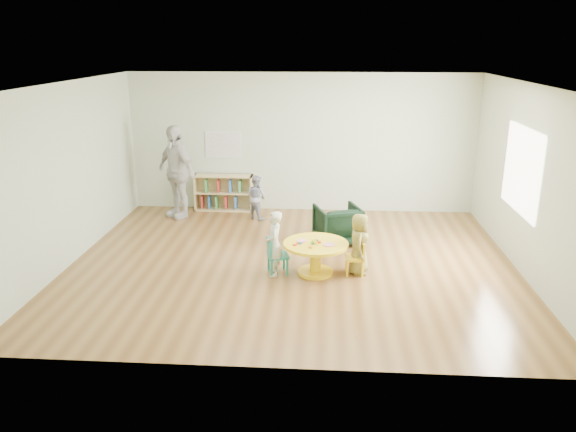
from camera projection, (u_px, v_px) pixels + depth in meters
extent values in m
plane|color=brown|center=(292.00, 263.00, 8.94)|extent=(7.00, 7.00, 0.00)
cube|color=white|center=(293.00, 87.00, 8.11)|extent=(7.00, 6.00, 0.10)
cube|color=#AFBFA3|center=(302.00, 143.00, 11.37)|extent=(7.00, 0.10, 2.80)
cube|color=#AFBFA3|center=(274.00, 247.00, 5.66)|extent=(7.00, 0.10, 2.80)
cube|color=#AFBFA3|center=(69.00, 174.00, 8.75)|extent=(0.10, 6.00, 2.80)
cube|color=#AFBFA3|center=(528.00, 182.00, 8.29)|extent=(0.10, 6.00, 2.80)
cube|color=white|center=(521.00, 170.00, 8.54)|extent=(0.02, 1.60, 1.30)
cylinder|color=yellow|center=(316.00, 259.00, 8.49)|extent=(0.18, 0.18, 0.45)
cylinder|color=yellow|center=(315.00, 272.00, 8.55)|extent=(0.55, 0.55, 0.04)
cylinder|color=yellow|center=(316.00, 244.00, 8.41)|extent=(0.98, 0.98, 0.04)
cylinder|color=pink|center=(301.00, 241.00, 8.47)|extent=(0.15, 0.15, 0.02)
cylinder|color=pink|center=(329.00, 245.00, 8.31)|extent=(0.17, 0.17, 0.02)
cylinder|color=yellow|center=(314.00, 242.00, 8.38)|extent=(0.09, 0.13, 0.04)
cylinder|color=#14703B|center=(312.00, 244.00, 8.31)|extent=(0.04, 0.05, 0.02)
cylinder|color=#14703B|center=(317.00, 240.00, 8.45)|extent=(0.04, 0.05, 0.02)
cube|color=red|center=(295.00, 245.00, 8.30)|extent=(0.07, 0.07, 0.02)
cube|color=orange|center=(310.00, 247.00, 8.20)|extent=(0.06, 0.06, 0.02)
cube|color=blue|center=(300.00, 243.00, 8.36)|extent=(0.07, 0.07, 0.02)
cube|color=#14703B|center=(313.00, 243.00, 8.38)|extent=(0.05, 0.05, 0.02)
cube|color=red|center=(319.00, 242.00, 8.41)|extent=(0.05, 0.05, 0.02)
cube|color=orange|center=(298.00, 243.00, 8.37)|extent=(0.06, 0.06, 0.02)
cube|color=#188674|center=(278.00, 256.00, 8.48)|extent=(0.38, 0.38, 0.04)
cube|color=#188674|center=(269.00, 247.00, 8.41)|extent=(0.12, 0.30, 0.26)
cylinder|color=#188674|center=(269.00, 263.00, 8.61)|extent=(0.04, 0.04, 0.26)
cylinder|color=#188674|center=(272.00, 269.00, 8.39)|extent=(0.04, 0.04, 0.26)
cylinder|color=#188674|center=(284.00, 261.00, 8.66)|extent=(0.04, 0.04, 0.26)
cylinder|color=#188674|center=(287.00, 267.00, 8.44)|extent=(0.04, 0.04, 0.26)
cube|color=yellow|center=(355.00, 258.00, 8.45)|extent=(0.28, 0.28, 0.04)
cube|color=yellow|center=(363.00, 249.00, 8.40)|extent=(0.03, 0.28, 0.24)
cylinder|color=yellow|center=(362.00, 270.00, 8.37)|extent=(0.03, 0.03, 0.24)
cylinder|color=yellow|center=(361.00, 264.00, 8.59)|extent=(0.03, 0.03, 0.24)
cylinder|color=yellow|center=(347.00, 269.00, 8.39)|extent=(0.03, 0.03, 0.24)
cylinder|color=yellow|center=(347.00, 264.00, 8.60)|extent=(0.03, 0.03, 0.24)
cube|color=tan|center=(196.00, 192.00, 11.66)|extent=(0.03, 0.30, 0.75)
cube|color=tan|center=(252.00, 193.00, 11.59)|extent=(0.03, 0.30, 0.75)
cube|color=tan|center=(224.00, 209.00, 11.73)|extent=(1.20, 0.30, 0.03)
cube|color=tan|center=(223.00, 176.00, 11.52)|extent=(1.20, 0.30, 0.03)
cube|color=tan|center=(224.00, 193.00, 11.62)|extent=(1.14, 0.28, 0.03)
cube|color=tan|center=(225.00, 191.00, 11.76)|extent=(1.20, 0.02, 0.75)
cube|color=#B53730|center=(203.00, 201.00, 11.69)|extent=(0.04, 0.18, 0.26)
cube|color=#346BB6|center=(210.00, 202.00, 11.68)|extent=(0.04, 0.18, 0.26)
cube|color=#499F58|center=(217.00, 202.00, 11.67)|extent=(0.04, 0.18, 0.26)
cube|color=#B53730|center=(226.00, 202.00, 11.66)|extent=(0.04, 0.18, 0.26)
cube|color=#346BB6|center=(236.00, 202.00, 11.65)|extent=(0.04, 0.18, 0.26)
cube|color=#499F58|center=(207.00, 186.00, 11.58)|extent=(0.04, 0.18, 0.26)
cube|color=#B53730|center=(219.00, 186.00, 11.57)|extent=(0.04, 0.18, 0.26)
cube|color=#346BB6|center=(231.00, 186.00, 11.55)|extent=(0.04, 0.18, 0.26)
cube|color=#499F58|center=(240.00, 186.00, 11.54)|extent=(0.04, 0.18, 0.26)
cube|color=white|center=(223.00, 145.00, 11.48)|extent=(0.74, 0.01, 0.54)
cube|color=red|center=(223.00, 145.00, 11.47)|extent=(0.70, 0.00, 0.50)
imported|color=black|center=(338.00, 224.00, 9.75)|extent=(0.91, 0.92, 0.67)
imported|color=silver|center=(274.00, 244.00, 8.36)|extent=(0.26, 0.38, 1.00)
imported|color=#D1CC17|center=(359.00, 244.00, 8.43)|extent=(0.34, 0.48, 0.94)
imported|color=#1B2345|center=(256.00, 197.00, 11.04)|extent=(0.54, 0.52, 0.88)
imported|color=silver|center=(176.00, 172.00, 11.05)|extent=(1.12, 1.03, 1.84)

